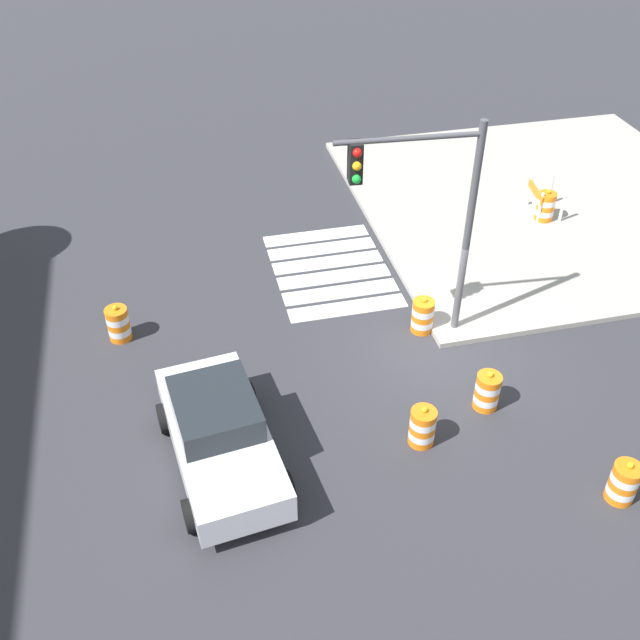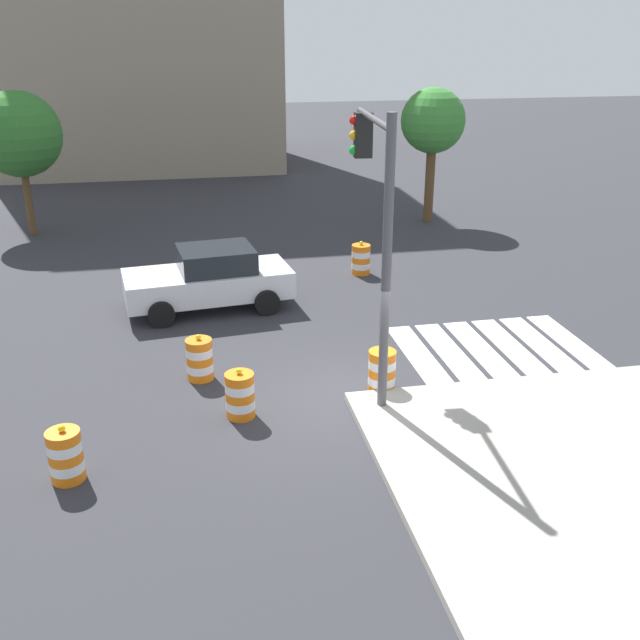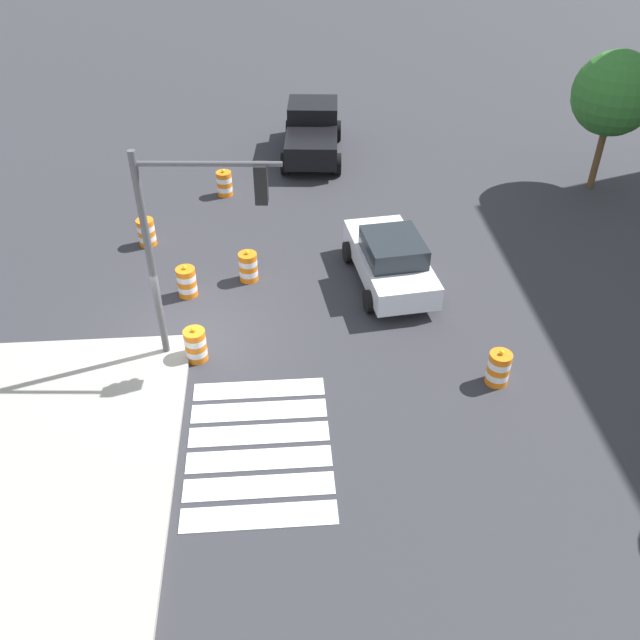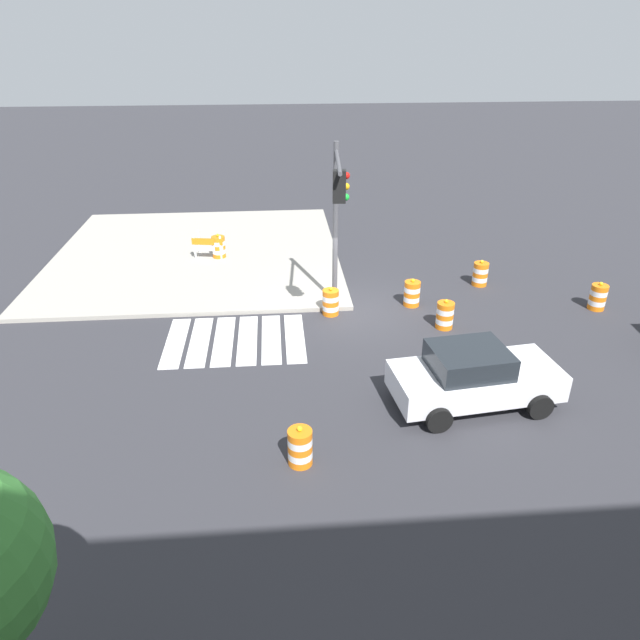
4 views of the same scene
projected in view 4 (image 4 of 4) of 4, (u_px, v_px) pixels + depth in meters
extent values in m
plane|color=#2D2D33|center=(353.00, 311.00, 20.11)|extent=(120.00, 120.00, 0.00)
cube|color=#9E998E|center=(198.00, 253.00, 24.95)|extent=(12.00, 12.00, 0.15)
cube|color=silver|center=(295.00, 338.00, 18.35)|extent=(0.60, 3.20, 0.02)
cube|color=silver|center=(271.00, 339.00, 18.29)|extent=(0.60, 3.20, 0.02)
cube|color=silver|center=(248.00, 339.00, 18.24)|extent=(0.60, 3.20, 0.02)
cube|color=silver|center=(224.00, 340.00, 18.18)|extent=(0.60, 3.20, 0.02)
cube|color=silver|center=(200.00, 341.00, 18.13)|extent=(0.60, 3.20, 0.02)
cube|color=silver|center=(176.00, 342.00, 18.07)|extent=(0.60, 3.20, 0.02)
cube|color=silver|center=(475.00, 380.00, 14.91)|extent=(4.49, 2.34, 0.70)
cube|color=#1E2328|center=(469.00, 360.00, 14.57)|extent=(2.08, 1.81, 0.60)
cylinder|color=black|center=(504.00, 367.00, 16.14)|extent=(0.68, 0.32, 0.66)
cylinder|color=black|center=(540.00, 406.00, 14.48)|extent=(0.68, 0.32, 0.66)
cylinder|color=black|center=(412.00, 378.00, 15.66)|extent=(0.68, 0.32, 0.66)
cylinder|color=black|center=(439.00, 420.00, 14.00)|extent=(0.68, 0.32, 0.66)
cylinder|color=orange|center=(331.00, 312.00, 19.83)|extent=(0.56, 0.56, 0.18)
cylinder|color=white|center=(331.00, 307.00, 19.75)|extent=(0.56, 0.56, 0.18)
cylinder|color=orange|center=(331.00, 302.00, 19.67)|extent=(0.56, 0.56, 0.18)
cylinder|color=white|center=(331.00, 297.00, 19.58)|extent=(0.56, 0.56, 0.18)
cylinder|color=orange|center=(331.00, 293.00, 19.50)|extent=(0.56, 0.56, 0.18)
sphere|color=yellow|center=(331.00, 289.00, 19.43)|extent=(0.12, 0.12, 0.12)
cylinder|color=orange|center=(479.00, 283.00, 22.07)|extent=(0.56, 0.56, 0.18)
cylinder|color=white|center=(480.00, 278.00, 21.99)|extent=(0.56, 0.56, 0.18)
cylinder|color=orange|center=(480.00, 274.00, 21.90)|extent=(0.56, 0.56, 0.18)
cylinder|color=white|center=(481.00, 270.00, 21.82)|extent=(0.56, 0.56, 0.18)
cylinder|color=orange|center=(481.00, 265.00, 21.74)|extent=(0.56, 0.56, 0.18)
sphere|color=yellow|center=(482.00, 261.00, 21.67)|extent=(0.12, 0.12, 0.12)
cylinder|color=orange|center=(596.00, 306.00, 20.21)|extent=(0.56, 0.56, 0.18)
cylinder|color=white|center=(597.00, 302.00, 20.12)|extent=(0.56, 0.56, 0.18)
cylinder|color=orange|center=(598.00, 297.00, 20.04)|extent=(0.56, 0.56, 0.18)
cylinder|color=white|center=(599.00, 292.00, 19.96)|extent=(0.56, 0.56, 0.18)
cylinder|color=orange|center=(600.00, 288.00, 19.88)|extent=(0.56, 0.56, 0.18)
sphere|color=yellow|center=(601.00, 284.00, 19.81)|extent=(0.12, 0.12, 0.12)
cylinder|color=orange|center=(300.00, 460.00, 13.07)|extent=(0.56, 0.56, 0.18)
cylinder|color=white|center=(300.00, 453.00, 12.98)|extent=(0.56, 0.56, 0.18)
cylinder|color=orange|center=(300.00, 447.00, 12.90)|extent=(0.56, 0.56, 0.18)
cylinder|color=white|center=(300.00, 441.00, 12.82)|extent=(0.56, 0.56, 0.18)
cylinder|color=orange|center=(300.00, 434.00, 12.74)|extent=(0.56, 0.56, 0.18)
sphere|color=yellow|center=(300.00, 429.00, 12.67)|extent=(0.12, 0.12, 0.12)
cylinder|color=orange|center=(411.00, 303.00, 20.47)|extent=(0.56, 0.56, 0.18)
cylinder|color=white|center=(412.00, 298.00, 20.38)|extent=(0.56, 0.56, 0.18)
cylinder|color=orange|center=(412.00, 294.00, 20.30)|extent=(0.56, 0.56, 0.18)
cylinder|color=white|center=(412.00, 289.00, 20.22)|extent=(0.56, 0.56, 0.18)
cylinder|color=orange|center=(413.00, 284.00, 20.14)|extent=(0.56, 0.56, 0.18)
sphere|color=yellow|center=(413.00, 280.00, 20.07)|extent=(0.12, 0.12, 0.12)
cylinder|color=orange|center=(444.00, 325.00, 18.94)|extent=(0.56, 0.56, 0.18)
cylinder|color=white|center=(444.00, 320.00, 18.86)|extent=(0.56, 0.56, 0.18)
cylinder|color=orange|center=(445.00, 315.00, 18.78)|extent=(0.56, 0.56, 0.18)
cylinder|color=white|center=(445.00, 310.00, 18.70)|extent=(0.56, 0.56, 0.18)
cylinder|color=orange|center=(446.00, 305.00, 18.62)|extent=(0.56, 0.56, 0.18)
sphere|color=yellow|center=(446.00, 301.00, 18.55)|extent=(0.12, 0.12, 0.12)
cylinder|color=orange|center=(219.00, 255.00, 24.33)|extent=(0.56, 0.56, 0.18)
cylinder|color=white|center=(219.00, 251.00, 24.25)|extent=(0.56, 0.56, 0.18)
cylinder|color=orange|center=(219.00, 247.00, 24.16)|extent=(0.56, 0.56, 0.18)
cylinder|color=white|center=(218.00, 243.00, 24.08)|extent=(0.56, 0.56, 0.18)
cylinder|color=orange|center=(218.00, 239.00, 24.00)|extent=(0.56, 0.56, 0.18)
sphere|color=yellow|center=(218.00, 235.00, 23.93)|extent=(0.12, 0.12, 0.12)
cube|color=silver|center=(221.00, 248.00, 23.94)|extent=(0.08, 0.08, 1.00)
cube|color=silver|center=(225.00, 242.00, 24.56)|extent=(0.08, 0.08, 1.00)
cube|color=silver|center=(195.00, 247.00, 24.01)|extent=(0.08, 0.08, 1.00)
cube|color=silver|center=(199.00, 241.00, 24.63)|extent=(0.08, 0.08, 1.00)
cube|color=orange|center=(207.00, 242.00, 23.84)|extent=(1.29, 0.25, 0.28)
cube|color=white|center=(208.00, 249.00, 23.98)|extent=(1.29, 0.25, 0.20)
cylinder|color=#4C4C51|center=(335.00, 226.00, 19.28)|extent=(0.18, 0.18, 5.50)
cylinder|color=#4C4C51|center=(338.00, 162.00, 16.74)|extent=(0.37, 3.20, 0.12)
cube|color=black|center=(339.00, 187.00, 15.94)|extent=(0.38, 0.31, 0.90)
sphere|color=red|center=(346.00, 176.00, 15.81)|extent=(0.20, 0.20, 0.20)
sphere|color=#F2A514|center=(346.00, 187.00, 15.94)|extent=(0.20, 0.20, 0.20)
sphere|color=green|center=(346.00, 197.00, 16.08)|extent=(0.20, 0.20, 0.20)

